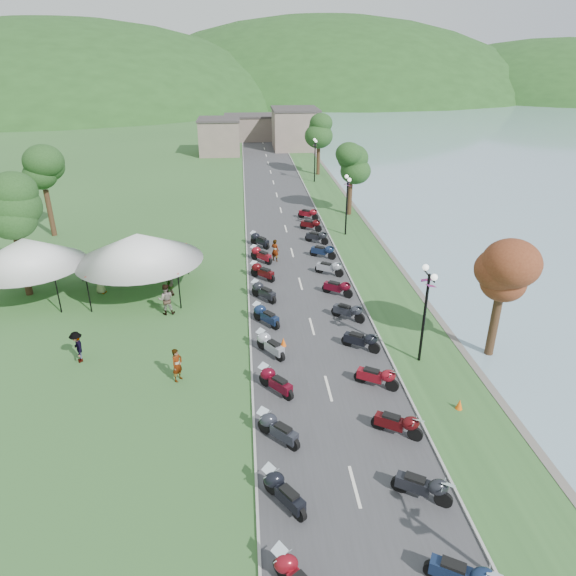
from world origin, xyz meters
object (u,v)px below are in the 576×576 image
object	(u,v)px
vendor_tent_main	(140,263)
pedestrian_c	(80,361)
pedestrian_a	(179,380)
pedestrian_b	(167,314)

from	to	relation	value
vendor_tent_main	pedestrian_c	world-z (taller)	vendor_tent_main
pedestrian_a	pedestrian_c	xyz separation A→B (m)	(-5.20, 2.11, 0.00)
pedestrian_b	pedestrian_a	bearing A→B (deg)	95.17
pedestrian_a	pedestrian_b	distance (m)	7.18
pedestrian_a	pedestrian_b	xyz separation A→B (m)	(-1.41, 7.04, 0.00)
pedestrian_b	vendor_tent_main	bearing A→B (deg)	-66.27
vendor_tent_main	pedestrian_a	distance (m)	11.10
vendor_tent_main	pedestrian_c	size ratio (longest dim) A/B	3.19
vendor_tent_main	pedestrian_b	bearing A→B (deg)	-60.08
vendor_tent_main	pedestrian_c	distance (m)	8.72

